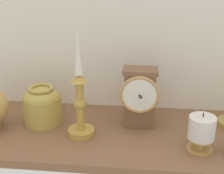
# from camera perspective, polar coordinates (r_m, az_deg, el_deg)

# --- Properties ---
(ground_plane) EXTENTS (1.00, 0.36, 0.02)m
(ground_plane) POSITION_cam_1_polar(r_m,az_deg,el_deg) (0.97, -0.99, -8.29)
(ground_plane) COLOR brown
(back_wall) EXTENTS (1.20, 0.02, 0.65)m
(back_wall) POSITION_cam_1_polar(r_m,az_deg,el_deg) (1.04, 0.19, 13.42)
(back_wall) COLOR white
(back_wall) RESTS_ON ground_plane
(mantel_clock) EXTENTS (0.12, 0.09, 0.18)m
(mantel_clock) POSITION_cam_1_polar(r_m,az_deg,el_deg) (0.96, 4.90, -1.74)
(mantel_clock) COLOR brown
(mantel_clock) RESTS_ON ground_plane
(candlestick_tall_center) EXTENTS (0.08, 0.08, 0.33)m
(candlestick_tall_center) POSITION_cam_1_polar(r_m,az_deg,el_deg) (0.90, -5.69, -2.31)
(candlestick_tall_center) COLOR #B68D39
(candlestick_tall_center) RESTS_ON ground_plane
(brass_vase_jar) EXTENTS (0.12, 0.12, 0.12)m
(brass_vase_jar) POSITION_cam_1_polar(r_m,az_deg,el_deg) (1.01, -12.20, -3.01)
(brass_vase_jar) COLOR #B29945
(brass_vase_jar) RESTS_ON ground_plane
(pillar_candle_front) EXTENTS (0.07, 0.07, 0.11)m
(pillar_candle_front) POSITION_cam_1_polar(r_m,az_deg,el_deg) (0.88, 15.51, -7.57)
(pillar_candle_front) COLOR #B98C49
(pillar_candle_front) RESTS_ON ground_plane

